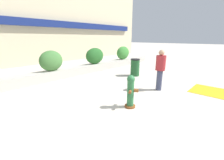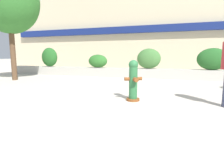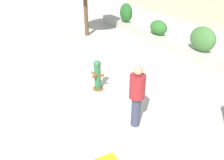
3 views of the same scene
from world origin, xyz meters
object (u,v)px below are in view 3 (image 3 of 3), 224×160
at_px(hedge_bush_2, 203,39).
at_px(pedestrian, 137,93).
at_px(hedge_bush_0, 126,13).
at_px(hedge_bush_1, 158,28).
at_px(fire_hydrant, 97,75).

distance_m(hedge_bush_2, pedestrian, 5.49).
bearing_deg(hedge_bush_0, hedge_bush_2, 0.00).
bearing_deg(hedge_bush_2, hedge_bush_1, 180.00).
xyz_separation_m(hedge_bush_0, pedestrian, (8.59, -4.97, -0.11)).
bearing_deg(hedge_bush_2, pedestrian, -64.88).
distance_m(hedge_bush_2, fire_hydrant, 5.07).
distance_m(hedge_bush_1, hedge_bush_2, 2.94).
height_order(hedge_bush_2, pedestrian, pedestrian).
relative_size(hedge_bush_0, hedge_bush_1, 1.05).
xyz_separation_m(hedge_bush_0, hedge_bush_2, (6.26, 0.00, -0.06)).
height_order(hedge_bush_0, pedestrian, pedestrian).
xyz_separation_m(fire_hydrant, pedestrian, (2.22, 0.07, 0.44)).
distance_m(hedge_bush_1, fire_hydrant, 5.90).
bearing_deg(hedge_bush_1, hedge_bush_2, 0.00).
xyz_separation_m(hedge_bush_2, fire_hydrant, (0.11, -5.04, -0.48)).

